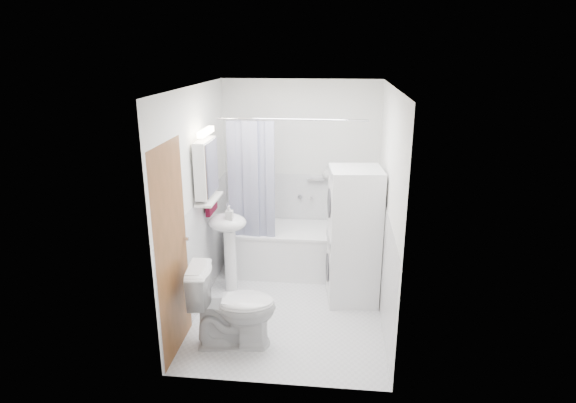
# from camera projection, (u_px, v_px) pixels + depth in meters

# --- Properties ---
(floor) EXTENTS (2.60, 2.60, 0.00)m
(floor) POSITION_uv_depth(u_px,v_px,m) (290.00, 307.00, 5.37)
(floor) COLOR silver
(floor) RESTS_ON ground
(room_walls) EXTENTS (2.60, 2.60, 2.60)m
(room_walls) POSITION_uv_depth(u_px,v_px,m) (290.00, 178.00, 4.92)
(room_walls) COLOR white
(room_walls) RESTS_ON ground
(wainscot) EXTENTS (1.98, 2.58, 2.58)m
(wainscot) POSITION_uv_depth(u_px,v_px,m) (293.00, 247.00, 5.47)
(wainscot) COLOR white
(wainscot) RESTS_ON ground
(door) EXTENTS (0.05, 2.00, 2.00)m
(door) POSITION_uv_depth(u_px,v_px,m) (187.00, 239.00, 4.64)
(door) COLOR brown
(door) RESTS_ON ground
(bathtub) EXTENTS (1.53, 0.72, 0.58)m
(bathtub) POSITION_uv_depth(u_px,v_px,m) (294.00, 248.00, 6.15)
(bathtub) COLOR white
(bathtub) RESTS_ON ground
(tub_spout) EXTENTS (0.04, 0.12, 0.04)m
(tub_spout) POSITION_uv_depth(u_px,v_px,m) (312.00, 197.00, 6.26)
(tub_spout) COLOR silver
(tub_spout) RESTS_ON room_walls
(curtain_rod) EXTENTS (1.71, 0.02, 0.02)m
(curtain_rod) POSITION_uv_depth(u_px,v_px,m) (292.00, 119.00, 5.35)
(curtain_rod) COLOR silver
(curtain_rod) RESTS_ON room_walls
(shower_curtain) EXTENTS (0.55, 0.02, 1.45)m
(shower_curtain) POSITION_uv_depth(u_px,v_px,m) (251.00, 183.00, 5.63)
(shower_curtain) COLOR #151A49
(shower_curtain) RESTS_ON curtain_rod
(sink) EXTENTS (0.44, 0.37, 1.04)m
(sink) POSITION_uv_depth(u_px,v_px,m) (228.00, 234.00, 5.55)
(sink) COLOR white
(sink) RESTS_ON ground
(medicine_cabinet) EXTENTS (0.13, 0.50, 0.71)m
(medicine_cabinet) POSITION_uv_depth(u_px,v_px,m) (206.00, 166.00, 5.08)
(medicine_cabinet) COLOR white
(medicine_cabinet) RESTS_ON room_walls
(shelf) EXTENTS (0.18, 0.54, 0.02)m
(shelf) POSITION_uv_depth(u_px,v_px,m) (209.00, 199.00, 5.19)
(shelf) COLOR silver
(shelf) RESTS_ON room_walls
(shower_caddy) EXTENTS (0.22, 0.06, 0.02)m
(shower_caddy) POSITION_uv_depth(u_px,v_px,m) (316.00, 179.00, 6.17)
(shower_caddy) COLOR silver
(shower_caddy) RESTS_ON room_walls
(towel) EXTENTS (0.07, 0.35, 0.83)m
(towel) POSITION_uv_depth(u_px,v_px,m) (210.00, 177.00, 5.38)
(towel) COLOR #560B20
(towel) RESTS_ON room_walls
(washer_dryer) EXTENTS (0.61, 0.60, 1.54)m
(washer_dryer) POSITION_uv_depth(u_px,v_px,m) (353.00, 236.00, 5.32)
(washer_dryer) COLOR white
(washer_dryer) RESTS_ON ground
(toilet) EXTENTS (0.87, 0.55, 0.81)m
(toilet) POSITION_uv_depth(u_px,v_px,m) (233.00, 306.00, 4.59)
(toilet) COLOR white
(toilet) RESTS_ON ground
(soap_pump) EXTENTS (0.08, 0.17, 0.08)m
(soap_pump) POSITION_uv_depth(u_px,v_px,m) (230.00, 217.00, 5.39)
(soap_pump) COLOR gray
(soap_pump) RESTS_ON sink
(shelf_bottle) EXTENTS (0.07, 0.18, 0.07)m
(shelf_bottle) POSITION_uv_depth(u_px,v_px,m) (205.00, 199.00, 5.04)
(shelf_bottle) COLOR gray
(shelf_bottle) RESTS_ON shelf
(shelf_cup) EXTENTS (0.10, 0.09, 0.10)m
(shelf_cup) POSITION_uv_depth(u_px,v_px,m) (212.00, 190.00, 5.29)
(shelf_cup) COLOR gray
(shelf_cup) RESTS_ON shelf
(shampoo_a) EXTENTS (0.13, 0.17, 0.13)m
(shampoo_a) POSITION_uv_depth(u_px,v_px,m) (327.00, 174.00, 6.14)
(shampoo_a) COLOR gray
(shampoo_a) RESTS_ON shower_caddy
(shampoo_b) EXTENTS (0.08, 0.21, 0.08)m
(shampoo_b) POSITION_uv_depth(u_px,v_px,m) (337.00, 176.00, 6.13)
(shampoo_b) COLOR #264D98
(shampoo_b) RESTS_ON shower_caddy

